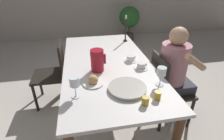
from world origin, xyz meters
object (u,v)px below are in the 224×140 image
object	(u,v)px
serving_tray	(127,88)
candlestick_tall	(126,31)
chair_person_side	(166,88)
teacup_near_person	(141,66)
wine_glass_juice	(74,83)
wine_glass_water	(161,72)
chair_opposite	(54,72)
teacup_across	(130,59)
jam_jar_amber	(158,95)
person_seated	(175,69)
potted_plant	(129,19)
jam_jar_red	(145,100)
red_pitcher	(97,60)
bread_plate	(93,81)

from	to	relation	value
serving_tray	candlestick_tall	xyz separation A→B (m)	(0.29, 1.17, 0.13)
chair_person_side	teacup_near_person	world-z (taller)	chair_person_side
wine_glass_juice	serving_tray	xyz separation A→B (m)	(0.42, 0.01, -0.11)
teacup_near_person	wine_glass_water	bearing A→B (deg)	-80.08
chair_opposite	teacup_near_person	size ratio (longest dim) A/B	5.93
wine_glass_water	teacup_across	xyz separation A→B (m)	(-0.12, 0.51, -0.10)
chair_opposite	wine_glass_water	xyz separation A→B (m)	(1.03, -0.98, 0.43)
wine_glass_water	jam_jar_amber	size ratio (longest dim) A/B	2.65
wine_glass_juice	serving_tray	bearing A→B (deg)	1.78
chair_person_side	wine_glass_water	distance (m)	0.62
jam_jar_amber	candlestick_tall	distance (m)	1.34
person_seated	teacup_across	distance (m)	0.52
candlestick_tall	jam_jar_amber	bearing A→B (deg)	-93.95
teacup_across	potted_plant	world-z (taller)	potted_plant
chair_person_side	candlestick_tall	size ratio (longest dim) A/B	2.41
wine_glass_water	person_seated	bearing A→B (deg)	45.30
person_seated	jam_jar_red	distance (m)	0.84
red_pitcher	wine_glass_juice	bearing A→B (deg)	-119.12
serving_tray	candlestick_tall	size ratio (longest dim) A/B	0.88
wine_glass_water	wine_glass_juice	bearing A→B (deg)	-177.71
person_seated	red_pitcher	world-z (taller)	person_seated
chair_opposite	wine_glass_juice	bearing A→B (deg)	-162.71
person_seated	serving_tray	size ratio (longest dim) A/B	3.63
chair_opposite	jam_jar_amber	xyz separation A→B (m)	(0.93, -1.15, 0.34)
wine_glass_juice	jam_jar_amber	world-z (taller)	wine_glass_juice
chair_opposite	bread_plate	size ratio (longest dim) A/B	4.73
chair_person_side	candlestick_tall	distance (m)	0.97
bread_plate	jam_jar_amber	bearing A→B (deg)	-32.86
candlestick_tall	jam_jar_red	bearing A→B (deg)	-98.58
red_pitcher	wine_glass_water	world-z (taller)	red_pitcher
chair_person_side	jam_jar_amber	distance (m)	0.73
teacup_near_person	jam_jar_amber	size ratio (longest dim) A/B	2.26
jam_jar_amber	teacup_across	bearing A→B (deg)	91.45
wine_glass_juice	teacup_near_person	xyz separation A→B (m)	(0.66, 0.35, -0.10)
wine_glass_juice	candlestick_tall	xyz separation A→B (m)	(0.71, 1.19, 0.02)
bread_plate	potted_plant	xyz separation A→B (m)	(1.24, 3.17, -0.21)
chair_opposite	teacup_across	bearing A→B (deg)	-116.83
red_pitcher	candlestick_tall	world-z (taller)	candlestick_tall
bread_plate	jam_jar_amber	xyz separation A→B (m)	(0.47, -0.30, 0.01)
jam_jar_red	potted_plant	world-z (taller)	potted_plant
teacup_across	jam_jar_red	bearing A→B (deg)	-97.64
red_pitcher	candlestick_tall	distance (m)	0.94
teacup_near_person	teacup_across	distance (m)	0.20
wine_glass_water	candlestick_tall	world-z (taller)	candlestick_tall
chair_opposite	teacup_across	xyz separation A→B (m)	(0.92, -0.46, 0.33)
jam_jar_red	teacup_near_person	bearing A→B (deg)	73.74
bread_plate	teacup_near_person	bearing A→B (deg)	20.87
teacup_across	red_pitcher	bearing A→B (deg)	-158.45
teacup_near_person	bread_plate	distance (m)	0.55
chair_person_side	teacup_near_person	size ratio (longest dim) A/B	5.93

